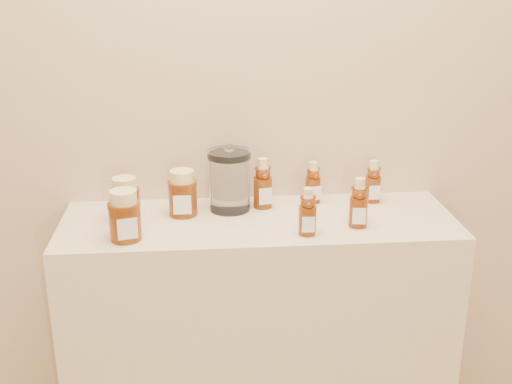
{
  "coord_description": "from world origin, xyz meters",
  "views": [
    {
      "loc": [
        -0.16,
        -0.25,
        1.64
      ],
      "look_at": [
        -0.01,
        1.52,
        1.0
      ],
      "focal_mm": 45.0,
      "sensor_mm": 36.0,
      "label": 1
    }
  ],
  "objects_px": {
    "bear_bottle_back_left": "(263,180)",
    "honey_jar_left": "(125,200)",
    "glass_canister": "(230,178)",
    "bear_bottle_front_left": "(308,208)",
    "display_table": "(259,346)"
  },
  "relations": [
    {
      "from": "honey_jar_left",
      "to": "glass_canister",
      "type": "bearing_deg",
      "value": -8.88
    },
    {
      "from": "bear_bottle_front_left",
      "to": "honey_jar_left",
      "type": "distance_m",
      "value": 0.54
    },
    {
      "from": "display_table",
      "to": "bear_bottle_back_left",
      "type": "relative_size",
      "value": 6.57
    },
    {
      "from": "bear_bottle_front_left",
      "to": "glass_canister",
      "type": "relative_size",
      "value": 0.76
    },
    {
      "from": "display_table",
      "to": "honey_jar_left",
      "type": "distance_m",
      "value": 0.65
    },
    {
      "from": "glass_canister",
      "to": "display_table",
      "type": "bearing_deg",
      "value": -47.6
    },
    {
      "from": "display_table",
      "to": "bear_bottle_front_left",
      "type": "bearing_deg",
      "value": -43.6
    },
    {
      "from": "bear_bottle_back_left",
      "to": "glass_canister",
      "type": "height_order",
      "value": "glass_canister"
    },
    {
      "from": "display_table",
      "to": "glass_canister",
      "type": "xyz_separation_m",
      "value": [
        -0.08,
        0.09,
        0.55
      ]
    },
    {
      "from": "glass_canister",
      "to": "bear_bottle_back_left",
      "type": "bearing_deg",
      "value": 6.25
    },
    {
      "from": "honey_jar_left",
      "to": "glass_canister",
      "type": "relative_size",
      "value": 0.67
    },
    {
      "from": "honey_jar_left",
      "to": "glass_canister",
      "type": "distance_m",
      "value": 0.33
    },
    {
      "from": "bear_bottle_back_left",
      "to": "glass_canister",
      "type": "bearing_deg",
      "value": 174.96
    },
    {
      "from": "display_table",
      "to": "honey_jar_left",
      "type": "height_order",
      "value": "honey_jar_left"
    },
    {
      "from": "bear_bottle_back_left",
      "to": "honey_jar_left",
      "type": "height_order",
      "value": "bear_bottle_back_left"
    }
  ]
}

